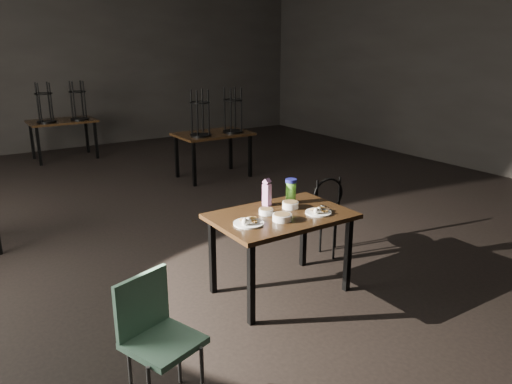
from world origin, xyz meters
TOP-DOWN VIEW (x-y plane):
  - room at (-0.06, 0.01)m, footprint 12.00×12.04m
  - main_table at (-0.53, -1.63)m, footprint 1.20×0.80m
  - plate_left at (-0.91, -1.69)m, footprint 0.26×0.26m
  - plate_right at (-0.25, -1.80)m, footprint 0.23×0.23m
  - bowl_near at (-0.64, -1.56)m, footprint 0.12×0.12m
  - bowl_far at (-0.36, -1.54)m, footprint 0.15×0.15m
  - bowl_big at (-0.62, -1.77)m, footprint 0.16×0.16m
  - juice_carton at (-0.50, -1.36)m, footprint 0.08×0.08m
  - water_bottle at (-0.27, -1.43)m, footprint 0.14×0.14m
  - spoon at (-0.09, -1.69)m, footprint 0.05×0.20m
  - bentwood_chair at (0.47, -1.20)m, footprint 0.40×0.39m
  - school_chair at (-2.03, -2.40)m, footprint 0.50×0.50m
  - bg_table_right at (0.89, 2.18)m, footprint 1.20×0.80m
  - bg_table_far at (-0.86, 4.96)m, footprint 1.20×0.80m

SIDE VIEW (x-z plane):
  - bentwood_chair at x=0.47m, z-range 0.08..0.88m
  - school_chair at x=-2.03m, z-range 0.09..0.95m
  - main_table at x=-0.53m, z-range 0.30..1.05m
  - bg_table_right at x=0.89m, z-range 0.01..1.49m
  - bg_table_far at x=-0.86m, z-range 0.01..1.49m
  - spoon at x=-0.09m, z-range 0.75..0.76m
  - plate_right at x=-0.25m, z-range 0.73..0.81m
  - plate_left at x=-0.91m, z-range 0.73..0.81m
  - bowl_near at x=-0.64m, z-range 0.75..0.80m
  - bowl_big at x=-0.62m, z-range 0.75..0.81m
  - bowl_far at x=-0.36m, z-range 0.75..0.81m
  - juice_carton at x=-0.50m, z-range 0.74..1.00m
  - water_bottle at x=-0.27m, z-range 0.75..0.98m
  - room at x=-0.06m, z-range 0.72..3.94m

